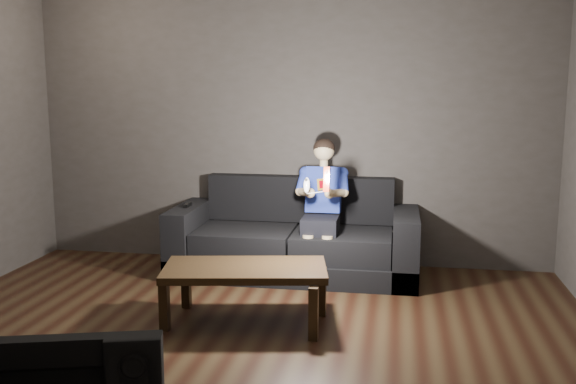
# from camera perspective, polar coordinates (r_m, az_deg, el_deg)

# --- Properties ---
(floor) EXTENTS (5.00, 5.00, 0.00)m
(floor) POSITION_cam_1_polar(r_m,az_deg,el_deg) (4.11, -5.94, -15.34)
(floor) COLOR black
(floor) RESTS_ON ground
(back_wall) EXTENTS (5.00, 0.04, 2.70)m
(back_wall) POSITION_cam_1_polar(r_m,az_deg,el_deg) (6.18, 0.12, 6.05)
(back_wall) COLOR #3B3733
(back_wall) RESTS_ON ground
(sofa) EXTENTS (2.23, 0.96, 0.86)m
(sofa) POSITION_cam_1_polar(r_m,az_deg,el_deg) (5.93, 0.64, -4.55)
(sofa) COLOR black
(sofa) RESTS_ON floor
(child) EXTENTS (0.47, 0.58, 1.15)m
(child) POSITION_cam_1_polar(r_m,az_deg,el_deg) (5.75, 3.05, -0.40)
(child) COLOR black
(child) RESTS_ON sofa
(wii_remote_red) EXTENTS (0.05, 0.08, 0.21)m
(wii_remote_red) POSITION_cam_1_polar(r_m,az_deg,el_deg) (5.27, 3.46, 1.13)
(wii_remote_red) COLOR #EA481F
(wii_remote_red) RESTS_ON child
(nunchuk_white) EXTENTS (0.06, 0.09, 0.14)m
(nunchuk_white) POSITION_cam_1_polar(r_m,az_deg,el_deg) (5.30, 1.67, 0.61)
(nunchuk_white) COLOR white
(nunchuk_white) RESTS_ON child
(wii_remote_black) EXTENTS (0.05, 0.16, 0.03)m
(wii_remote_black) POSITION_cam_1_polar(r_m,az_deg,el_deg) (6.02, -8.94, -1.14)
(wii_remote_black) COLOR black
(wii_remote_black) RESTS_ON sofa
(coffee_table) EXTENTS (1.25, 0.78, 0.43)m
(coffee_table) POSITION_cam_1_polar(r_m,az_deg,el_deg) (4.69, -3.83, -7.27)
(coffee_table) COLOR black
(coffee_table) RESTS_ON floor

